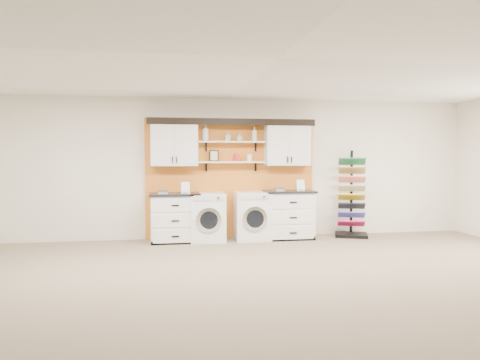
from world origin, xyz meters
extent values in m
plane|color=#7F6F55|center=(0.00, 0.00, 0.00)|extent=(10.00, 10.00, 0.00)
plane|color=white|center=(0.00, 0.00, 2.80)|extent=(10.00, 10.00, 0.00)
plane|color=silver|center=(0.00, 4.00, 1.40)|extent=(10.00, 0.00, 10.00)
cube|color=orange|center=(0.00, 3.96, 1.20)|extent=(3.40, 0.07, 2.40)
cube|color=silver|center=(-1.13, 3.80, 1.88)|extent=(0.90, 0.34, 0.84)
cube|color=silver|center=(-1.35, 3.62, 1.88)|extent=(0.42, 0.01, 0.78)
cube|color=silver|center=(-0.91, 3.62, 1.88)|extent=(0.42, 0.01, 0.78)
cube|color=silver|center=(1.13, 3.80, 1.88)|extent=(0.90, 0.34, 0.84)
cube|color=silver|center=(0.91, 3.62, 1.88)|extent=(0.42, 0.01, 0.78)
cube|color=silver|center=(1.35, 3.62, 1.88)|extent=(0.42, 0.01, 0.78)
cube|color=silver|center=(0.00, 3.80, 1.53)|extent=(1.32, 0.28, 0.03)
cube|color=silver|center=(0.00, 3.80, 1.93)|extent=(1.32, 0.28, 0.03)
cube|color=black|center=(0.00, 3.82, 2.33)|extent=(3.30, 0.40, 0.10)
cube|color=black|center=(0.00, 3.63, 2.27)|extent=(3.30, 0.04, 0.04)
cube|color=black|center=(-0.35, 3.85, 1.66)|extent=(0.18, 0.02, 0.22)
cube|color=beige|center=(-0.35, 3.84, 1.66)|extent=(0.14, 0.01, 0.18)
cylinder|color=red|center=(0.10, 3.80, 1.62)|extent=(0.11, 0.11, 0.16)
cylinder|color=silver|center=(0.35, 3.80, 1.61)|extent=(0.10, 0.10, 0.14)
cube|color=silver|center=(-1.13, 3.65, 0.45)|extent=(0.90, 0.60, 0.90)
cube|color=black|center=(-1.13, 3.38, 0.03)|extent=(0.90, 0.06, 0.07)
cube|color=black|center=(-1.13, 3.65, 0.92)|extent=(0.96, 0.66, 0.04)
cube|color=silver|center=(-1.13, 3.34, 0.74)|extent=(0.82, 0.02, 0.25)
cube|color=silver|center=(-1.13, 3.34, 0.45)|extent=(0.82, 0.02, 0.25)
cube|color=silver|center=(-1.13, 3.34, 0.16)|extent=(0.82, 0.02, 0.25)
cube|color=silver|center=(1.13, 3.65, 0.46)|extent=(0.92, 0.60, 0.92)
cube|color=black|center=(1.13, 3.38, 0.04)|extent=(0.92, 0.06, 0.07)
cube|color=black|center=(1.13, 3.65, 0.94)|extent=(0.99, 0.66, 0.04)
cube|color=silver|center=(1.13, 3.34, 0.76)|extent=(0.84, 0.02, 0.26)
cube|color=silver|center=(1.13, 3.34, 0.46)|extent=(0.84, 0.02, 0.26)
cube|color=silver|center=(1.13, 3.34, 0.16)|extent=(0.84, 0.02, 0.26)
cube|color=white|center=(-0.51, 3.65, 0.47)|extent=(0.67, 0.66, 0.94)
cube|color=silver|center=(-0.51, 3.31, 0.87)|extent=(0.57, 0.02, 0.10)
cylinder|color=silver|center=(-0.51, 3.31, 0.45)|extent=(0.47, 0.05, 0.47)
cylinder|color=black|center=(-0.51, 3.29, 0.45)|extent=(0.33, 0.03, 0.33)
cube|color=white|center=(0.37, 3.65, 0.47)|extent=(0.68, 0.66, 0.94)
cube|color=silver|center=(0.37, 3.31, 0.87)|extent=(0.58, 0.02, 0.10)
cylinder|color=silver|center=(0.37, 3.31, 0.46)|extent=(0.48, 0.05, 0.48)
cylinder|color=black|center=(0.37, 3.29, 0.46)|extent=(0.34, 0.03, 0.34)
cube|color=black|center=(2.45, 3.65, 0.03)|extent=(0.79, 0.73, 0.06)
cube|color=black|center=(2.52, 3.83, 0.91)|extent=(0.07, 0.07, 1.71)
cube|color=#EF1C66|center=(2.46, 3.67, 0.27)|extent=(0.61, 0.47, 0.15)
cube|color=#3655BD|center=(2.46, 3.67, 0.45)|extent=(0.61, 0.47, 0.15)
cube|color=black|center=(2.46, 3.67, 0.63)|extent=(0.61, 0.47, 0.15)
cube|color=yellow|center=(2.46, 3.67, 0.81)|extent=(0.61, 0.47, 0.15)
cube|color=silver|center=(2.46, 3.67, 1.00)|extent=(0.61, 0.47, 0.15)
cube|color=#FF8471|center=(2.46, 3.67, 1.18)|extent=(0.61, 0.47, 0.15)
cube|color=#A69D45|center=(2.46, 3.67, 1.36)|extent=(0.61, 0.47, 0.15)
cube|color=#227D4C|center=(2.46, 3.67, 1.54)|extent=(0.61, 0.47, 0.15)
imported|color=silver|center=(-0.52, 3.80, 2.11)|extent=(0.16, 0.16, 0.32)
imported|color=silver|center=(-0.08, 3.80, 2.03)|extent=(0.11, 0.11, 0.18)
imported|color=silver|center=(0.15, 3.80, 2.02)|extent=(0.17, 0.17, 0.15)
imported|color=silver|center=(0.45, 3.80, 2.09)|extent=(0.12, 0.12, 0.29)
camera|label=1|loc=(-1.36, -5.36, 1.66)|focal=35.00mm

